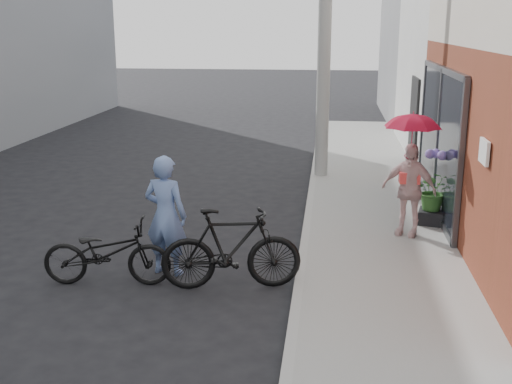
% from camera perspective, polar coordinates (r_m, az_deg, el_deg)
% --- Properties ---
extents(ground, '(80.00, 80.00, 0.00)m').
position_cam_1_polar(ground, '(8.56, -2.50, -8.21)').
color(ground, black).
rests_on(ground, ground).
extents(sidewalk, '(2.20, 24.00, 0.12)m').
position_cam_1_polar(sidewalk, '(10.34, 10.90, -3.99)').
color(sidewalk, gray).
rests_on(sidewalk, ground).
extents(curb, '(0.12, 24.00, 0.12)m').
position_cam_1_polar(curb, '(10.31, 4.45, -3.80)').
color(curb, '#9E9E99').
rests_on(curb, ground).
extents(east_building_far, '(8.00, 8.00, 7.00)m').
position_cam_1_polar(east_building_far, '(24.49, 21.38, 14.21)').
color(east_building_far, slate).
rests_on(east_building_far, ground).
extents(utility_pole, '(0.28, 0.28, 7.00)m').
position_cam_1_polar(utility_pole, '(13.77, 6.16, 15.39)').
color(utility_pole, '#9E9E99').
rests_on(utility_pole, ground).
extents(officer, '(0.67, 0.52, 1.66)m').
position_cam_1_polar(officer, '(8.74, -8.03, -2.07)').
color(officer, '#657EB3').
rests_on(officer, ground).
extents(bike_left, '(1.72, 0.74, 0.88)m').
position_cam_1_polar(bike_left, '(8.63, -13.11, -5.27)').
color(bike_left, black).
rests_on(bike_left, ground).
extents(bike_right, '(1.87, 0.84, 1.08)m').
position_cam_1_polar(bike_right, '(8.25, -2.22, -5.07)').
color(bike_right, black).
rests_on(bike_right, ground).
extents(kimono_woman, '(0.92, 0.67, 1.46)m').
position_cam_1_polar(kimono_woman, '(10.19, 13.42, 0.21)').
color(kimono_woman, beige).
rests_on(kimono_woman, sidewalk).
extents(parasol, '(0.83, 0.83, 0.73)m').
position_cam_1_polar(parasol, '(9.97, 13.79, 6.30)').
color(parasol, red).
rests_on(parasol, kimono_woman).
extents(planter, '(0.51, 0.51, 0.23)m').
position_cam_1_polar(planter, '(11.02, 15.38, -2.13)').
color(planter, black).
rests_on(planter, sidewalk).
extents(potted_plant, '(0.60, 0.52, 0.67)m').
position_cam_1_polar(potted_plant, '(10.90, 15.54, 0.12)').
color(potted_plant, '#306327').
rests_on(potted_plant, planter).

